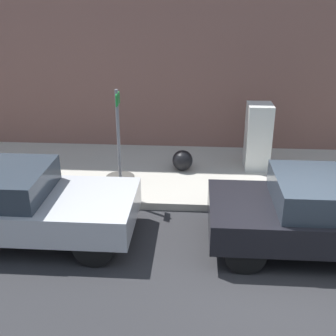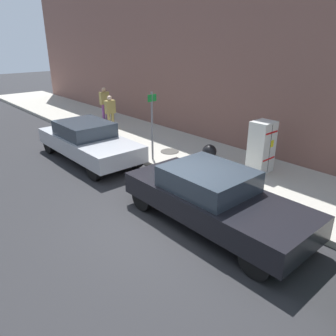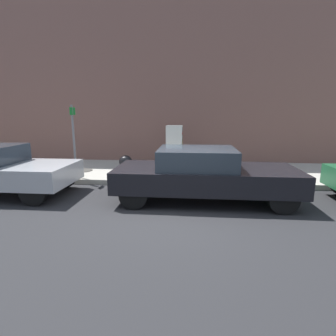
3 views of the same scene
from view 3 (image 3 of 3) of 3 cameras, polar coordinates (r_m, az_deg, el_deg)
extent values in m
plane|color=#28282B|center=(6.39, 0.42, -9.09)|extent=(80.00, 80.00, 0.00)
cube|color=#B2ADA0|center=(10.04, 2.30, -0.82)|extent=(3.64, 44.00, 0.17)
cube|color=#7F564C|center=(12.74, 3.17, 19.38)|extent=(2.01, 39.60, 7.92)
cube|color=silver|center=(10.29, 1.40, 4.64)|extent=(0.71, 0.61, 1.65)
cube|color=black|center=(10.28, 3.12, 4.61)|extent=(0.01, 0.01, 1.57)
cube|color=yellow|center=(10.35, 3.16, 5.54)|extent=(0.16, 0.01, 0.22)
cube|color=red|center=(10.22, 3.16, 7.55)|extent=(0.64, 0.01, 0.05)
cube|color=red|center=(10.32, 3.11, 2.79)|extent=(0.64, 0.01, 0.05)
cylinder|color=#47443F|center=(10.35, -18.03, -0.50)|extent=(0.70, 0.70, 0.02)
cylinder|color=slate|center=(9.19, -19.78, 5.37)|extent=(0.07, 0.07, 2.38)
cube|color=#198C33|center=(9.14, -20.10, 11.55)|extent=(0.36, 0.02, 0.24)
sphere|color=black|center=(10.35, -9.20, 1.34)|extent=(0.52, 0.52, 0.52)
cylinder|color=black|center=(8.74, -21.70, -1.82)|extent=(0.22, 0.69, 0.69)
cylinder|color=black|center=(7.41, -27.22, -4.66)|extent=(0.22, 0.69, 0.69)
cube|color=black|center=(6.97, 8.15, -2.09)|extent=(1.88, 4.70, 0.55)
cube|color=#2D3842|center=(6.85, 6.32, 2.21)|extent=(1.65, 1.97, 0.50)
cylinder|color=black|center=(8.09, 20.33, -2.77)|extent=(0.22, 0.69, 0.69)
cylinder|color=black|center=(6.60, 23.89, -6.28)|extent=(0.22, 0.69, 0.69)
cylinder|color=black|center=(7.93, -4.94, -2.35)|extent=(0.22, 0.69, 0.69)
cylinder|color=black|center=(6.41, -7.51, -5.87)|extent=(0.22, 0.69, 0.69)
camera|label=1|loc=(3.09, -95.89, 42.68)|focal=45.00mm
camera|label=2|loc=(5.37, 83.99, 23.12)|focal=35.00mm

